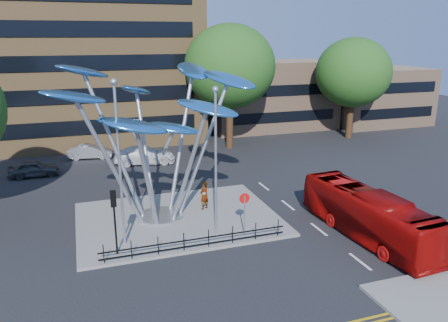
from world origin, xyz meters
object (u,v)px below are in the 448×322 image
object	(u,v)px
traffic_light_island	(114,209)
pedestrian	(204,195)
parked_car_right	(145,155)
red_bus	(368,215)
parked_car_mid	(90,152)
street_lamp_right	(216,149)
parked_car_left	(34,169)
leaf_sculpture	(154,108)
tree_right	(230,67)
no_entry_sign_island	(244,207)
street_lamp_left	(119,150)
tree_far	(353,73)

from	to	relation	value
traffic_light_island	pedestrian	world-z (taller)	traffic_light_island
parked_car_right	red_bus	bearing A→B (deg)	-143.64
parked_car_mid	street_lamp_right	bearing A→B (deg)	-154.13
street_lamp_right	parked_car_left	bearing A→B (deg)	124.80
pedestrian	parked_car_left	size ratio (longest dim) A/B	0.48
leaf_sculpture	pedestrian	xyz separation A→B (m)	(3.00, 0.16, -5.80)
street_lamp_right	red_bus	size ratio (longest dim) A/B	0.85
street_lamp_right	traffic_light_island	bearing A→B (deg)	-174.81
tree_right	traffic_light_island	bearing A→B (deg)	-123.69
no_entry_sign_island	pedestrian	bearing A→B (deg)	103.93
tree_right	street_lamp_left	bearing A→B (deg)	-124.05
street_lamp_left	no_entry_sign_island	bearing A→B (deg)	-8.61
traffic_light_island	parked_car_mid	distance (m)	19.87
parked_car_left	parked_car_mid	size ratio (longest dim) A/B	0.99
tree_far	parked_car_left	world-z (taller)	tree_far
tree_right	tree_far	size ratio (longest dim) A/B	1.12
tree_right	parked_car_right	bearing A→B (deg)	-161.74
leaf_sculpture	street_lamp_left	xyz separation A→B (m)	(-2.43, -3.18, -1.52)
street_lamp_right	traffic_light_island	world-z (taller)	street_lamp_right
tree_right	street_lamp_left	size ratio (longest dim) A/B	1.38
no_entry_sign_island	traffic_light_island	bearing A→B (deg)	-179.87
tree_right	street_lamp_left	distance (m)	22.49
red_bus	parked_car_mid	size ratio (longest dim) A/B	2.49
red_bus	parked_car_left	xyz separation A→B (m)	(-18.52, 17.86, -0.69)
leaf_sculpture	parked_car_right	distance (m)	13.81
tree_far	street_lamp_right	size ratio (longest dim) A/B	1.30
tree_far	leaf_sculpture	distance (m)	28.53
parked_car_left	tree_right	bearing A→B (deg)	-78.56
tree_right	traffic_light_island	distance (m)	24.06
parked_car_left	parked_car_right	bearing A→B (deg)	-85.05
parked_car_mid	parked_car_left	bearing A→B (deg)	141.00
leaf_sculpture	red_bus	world-z (taller)	leaf_sculpture
tree_right	no_entry_sign_island	bearing A→B (deg)	-107.12
no_entry_sign_island	red_bus	distance (m)	6.89
leaf_sculpture	pedestrian	size ratio (longest dim) A/B	6.90
tree_far	pedestrian	size ratio (longest dim) A/B	5.87
tree_far	parked_car_left	xyz separation A→B (m)	(-32.02, -3.86, -6.45)
tree_right	pedestrian	xyz separation A→B (m)	(-7.07, -15.16, -6.97)
traffic_light_island	street_lamp_right	bearing A→B (deg)	5.19
street_lamp_left	pedestrian	xyz separation A→B (m)	(5.43, 3.34, -4.28)
tree_far	pedestrian	xyz separation A→B (m)	(-21.07, -15.16, -6.03)
tree_right	leaf_sculpture	world-z (taller)	tree_right
red_bus	tree_far	bearing A→B (deg)	54.66
leaf_sculpture	tree_right	bearing A→B (deg)	56.69
parked_car_left	no_entry_sign_island	bearing A→B (deg)	-143.07
parked_car_right	no_entry_sign_island	bearing A→B (deg)	-160.20
parked_car_left	parked_car_mid	world-z (taller)	parked_car_left
leaf_sculpture	traffic_light_island	xyz separation A→B (m)	(-2.93, -4.18, -4.26)
street_lamp_left	red_bus	world-z (taller)	street_lamp_left
red_bus	parked_car_right	distance (m)	21.03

